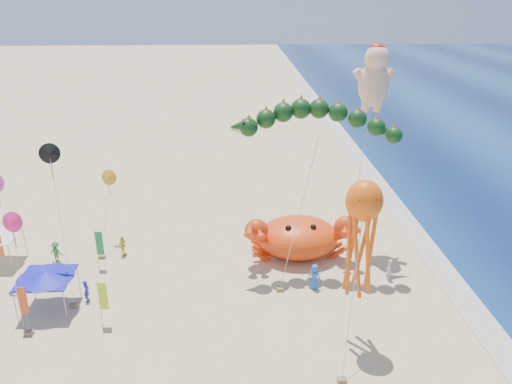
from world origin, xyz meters
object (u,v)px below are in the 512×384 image
dragon_kite (318,126)px  crab_inflatable (298,236)px  octopus_kite (362,229)px  canopy_blue (45,275)px  cherub_kite (375,76)px

dragon_kite → crab_inflatable: bearing=118.3°
dragon_kite → octopus_kite: 9.30m
crab_inflatable → canopy_blue: (-17.19, -6.19, 0.79)m
crab_inflatable → dragon_kite: 9.37m
dragon_kite → cherub_kite: 6.53m
crab_inflatable → octopus_kite: (2.09, -10.00, 5.55)m
crab_inflatable → cherub_kite: bearing=21.3°
octopus_kite → canopy_blue: 20.23m
octopus_kite → dragon_kite: bearing=98.5°
cherub_kite → canopy_blue: (-22.69, -8.33, -11.13)m
crab_inflatable → canopy_blue: size_ratio=2.36×
crab_inflatable → canopy_blue: crab_inflatable is taller
dragon_kite → cherub_kite: cherub_kite is taller
dragon_kite → octopus_kite: size_ratio=1.20×
crab_inflatable → cherub_kite: size_ratio=0.54×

